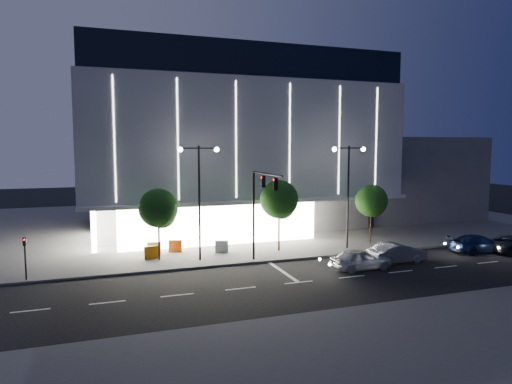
{
  "coord_description": "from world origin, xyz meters",
  "views": [
    {
      "loc": [
        -10.2,
        -28.28,
        8.9
      ],
      "look_at": [
        2.61,
        8.9,
        5.0
      ],
      "focal_mm": 32.0,
      "sensor_mm": 36.0,
      "label": 1
    }
  ],
  "objects_px": {
    "barrier_a": "(151,252)",
    "barrier_c": "(175,246)",
    "car_third": "(478,244)",
    "barrier_d": "(222,247)",
    "tree_mid": "(279,201)",
    "tree_right": "(371,202)",
    "car_lead": "(361,259)",
    "street_lamp_west": "(199,185)",
    "barrier_b": "(154,248)",
    "tree_left": "(159,210)",
    "car_second": "(397,253)",
    "ped_signal_far": "(25,254)",
    "street_lamp_east": "(348,181)",
    "traffic_mast": "(260,199)"
  },
  "relations": [
    {
      "from": "barrier_a",
      "to": "barrier_c",
      "type": "height_order",
      "value": "same"
    },
    {
      "from": "car_third",
      "to": "barrier_d",
      "type": "relative_size",
      "value": 4.63
    },
    {
      "from": "tree_mid",
      "to": "barrier_a",
      "type": "bearing_deg",
      "value": 176.94
    },
    {
      "from": "car_third",
      "to": "barrier_d",
      "type": "xyz_separation_m",
      "value": [
        -20.72,
        6.39,
        -0.09
      ]
    },
    {
      "from": "tree_right",
      "to": "barrier_a",
      "type": "xyz_separation_m",
      "value": [
        -19.58,
        0.57,
        -3.23
      ]
    },
    {
      "from": "tree_mid",
      "to": "car_lead",
      "type": "relative_size",
      "value": 1.37
    },
    {
      "from": "tree_right",
      "to": "car_third",
      "type": "xyz_separation_m",
      "value": [
        6.92,
        -5.56,
        -3.15
      ]
    },
    {
      "from": "street_lamp_west",
      "to": "barrier_b",
      "type": "relative_size",
      "value": 8.18
    },
    {
      "from": "barrier_c",
      "to": "car_third",
      "type": "bearing_deg",
      "value": -1.36
    },
    {
      "from": "street_lamp_west",
      "to": "barrier_c",
      "type": "xyz_separation_m",
      "value": [
        -1.39,
        3.33,
        -5.31
      ]
    },
    {
      "from": "car_lead",
      "to": "barrier_c",
      "type": "height_order",
      "value": "car_lead"
    },
    {
      "from": "tree_left",
      "to": "barrier_b",
      "type": "distance_m",
      "value": 3.97
    },
    {
      "from": "street_lamp_west",
      "to": "tree_left",
      "type": "bearing_deg",
      "value": 161.06
    },
    {
      "from": "tree_mid",
      "to": "car_second",
      "type": "distance_m",
      "value": 10.25
    },
    {
      "from": "car_third",
      "to": "ped_signal_far",
      "type": "bearing_deg",
      "value": 86.72
    },
    {
      "from": "street_lamp_east",
      "to": "barrier_c",
      "type": "xyz_separation_m",
      "value": [
        -14.39,
        3.33,
        -5.31
      ]
    },
    {
      "from": "traffic_mast",
      "to": "car_second",
      "type": "xyz_separation_m",
      "value": [
        10.3,
        -2.6,
        -4.26
      ]
    },
    {
      "from": "ped_signal_far",
      "to": "street_lamp_west",
      "type": "bearing_deg",
      "value": 7.13
    },
    {
      "from": "street_lamp_west",
      "to": "tree_mid",
      "type": "height_order",
      "value": "street_lamp_west"
    },
    {
      "from": "car_second",
      "to": "barrier_d",
      "type": "xyz_separation_m",
      "value": [
        -12.07,
        7.12,
        -0.11
      ]
    },
    {
      "from": "car_lead",
      "to": "barrier_b",
      "type": "height_order",
      "value": "car_lead"
    },
    {
      "from": "car_third",
      "to": "barrier_b",
      "type": "xyz_separation_m",
      "value": [
        -26.1,
        7.63,
        -0.09
      ]
    },
    {
      "from": "street_lamp_east",
      "to": "traffic_mast",
      "type": "bearing_deg",
      "value": -163.52
    },
    {
      "from": "street_lamp_west",
      "to": "car_third",
      "type": "xyz_separation_m",
      "value": [
        22.95,
        -4.54,
        -5.22
      ]
    },
    {
      "from": "car_lead",
      "to": "car_third",
      "type": "distance_m",
      "value": 12.5
    },
    {
      "from": "barrier_d",
      "to": "tree_mid",
      "type": "bearing_deg",
      "value": 5.19
    },
    {
      "from": "tree_left",
      "to": "tree_right",
      "type": "xyz_separation_m",
      "value": [
        19.0,
        -0.0,
        -0.15
      ]
    },
    {
      "from": "street_lamp_east",
      "to": "car_second",
      "type": "bearing_deg",
      "value": -76.19
    },
    {
      "from": "tree_right",
      "to": "car_second",
      "type": "relative_size",
      "value": 1.19
    },
    {
      "from": "car_third",
      "to": "barrier_a",
      "type": "xyz_separation_m",
      "value": [
        -26.51,
        6.12,
        -0.09
      ]
    },
    {
      "from": "tree_right",
      "to": "car_lead",
      "type": "xyz_separation_m",
      "value": [
        -5.48,
        -7.13,
        -3.12
      ]
    },
    {
      "from": "tree_mid",
      "to": "barrier_b",
      "type": "height_order",
      "value": "tree_mid"
    },
    {
      "from": "street_lamp_east",
      "to": "tree_left",
      "type": "bearing_deg",
      "value": 176.35
    },
    {
      "from": "street_lamp_west",
      "to": "street_lamp_east",
      "type": "height_order",
      "value": "same"
    },
    {
      "from": "tree_mid",
      "to": "barrier_a",
      "type": "distance_m",
      "value": 11.22
    },
    {
      "from": "ped_signal_far",
      "to": "tree_right",
      "type": "bearing_deg",
      "value": 5.14
    },
    {
      "from": "ped_signal_far",
      "to": "tree_right",
      "type": "distance_m",
      "value": 28.21
    },
    {
      "from": "car_second",
      "to": "barrier_b",
      "type": "distance_m",
      "value": 19.35
    },
    {
      "from": "traffic_mast",
      "to": "tree_right",
      "type": "bearing_deg",
      "value": 17.02
    },
    {
      "from": "barrier_a",
      "to": "barrier_b",
      "type": "distance_m",
      "value": 1.56
    },
    {
      "from": "tree_left",
      "to": "barrier_d",
      "type": "xyz_separation_m",
      "value": [
        5.2,
        0.83,
        -3.38
      ]
    },
    {
      "from": "street_lamp_west",
      "to": "barrier_a",
      "type": "height_order",
      "value": "street_lamp_west"
    },
    {
      "from": "traffic_mast",
      "to": "street_lamp_west",
      "type": "xyz_separation_m",
      "value": [
        -4.0,
        2.66,
        0.93
      ]
    },
    {
      "from": "tree_left",
      "to": "barrier_d",
      "type": "distance_m",
      "value": 6.26
    },
    {
      "from": "ped_signal_far",
      "to": "barrier_c",
      "type": "relative_size",
      "value": 2.73
    },
    {
      "from": "traffic_mast",
      "to": "ped_signal_far",
      "type": "xyz_separation_m",
      "value": [
        -16.0,
        1.16,
        -3.14
      ]
    },
    {
      "from": "car_second",
      "to": "tree_mid",
      "type": "bearing_deg",
      "value": 46.56
    },
    {
      "from": "street_lamp_east",
      "to": "barrier_d",
      "type": "relative_size",
      "value": 8.18
    },
    {
      "from": "traffic_mast",
      "to": "car_third",
      "type": "height_order",
      "value": "traffic_mast"
    },
    {
      "from": "traffic_mast",
      "to": "tree_mid",
      "type": "height_order",
      "value": "traffic_mast"
    }
  ]
}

